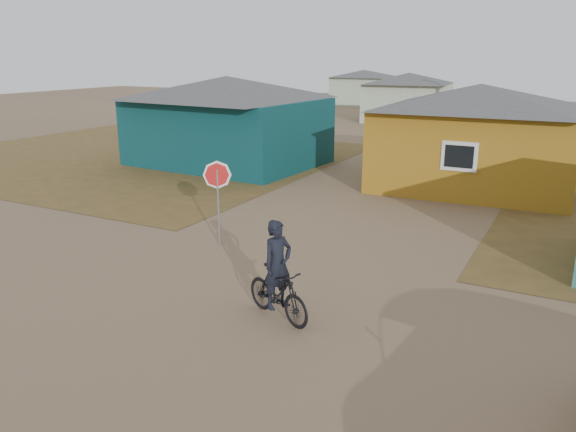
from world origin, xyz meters
name	(u,v)px	position (x,y,z in m)	size (l,w,h in m)	color
ground	(208,315)	(0.00, 0.00, 0.00)	(120.00, 120.00, 0.00)	brown
grass_nw	(133,155)	(-14.00, 13.00, 0.01)	(20.00, 18.00, 0.00)	brown
house_teal	(228,119)	(-8.50, 13.50, 2.05)	(8.93, 7.08, 4.00)	#093236
house_yellow	(477,135)	(2.50, 14.00, 2.00)	(7.72, 6.76, 3.90)	#9A6A17
house_pale_west	(408,96)	(-6.00, 34.00, 1.86)	(7.04, 6.15, 3.60)	#A8B89E
house_pale_north	(364,87)	(-14.00, 46.00, 1.75)	(6.28, 5.81, 3.40)	#A8B89E
stop_sign	(217,183)	(-2.26, 3.68, 1.70)	(0.74, 0.19, 2.29)	gray
cyclist	(278,284)	(1.28, 0.53, 0.73)	(1.82, 1.13, 1.99)	black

